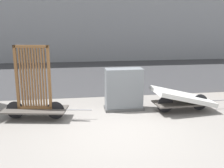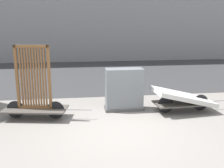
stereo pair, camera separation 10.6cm
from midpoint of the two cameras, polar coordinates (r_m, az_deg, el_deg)
ground_plane at (r=6.36m, az=1.20°, el=-10.51°), size 60.00×60.00×0.00m
road_strip at (r=13.44m, az=-4.09°, el=2.24°), size 56.00×8.61×0.01m
bike_cart_with_bedframe at (r=7.33m, az=-16.93°, el=-2.41°), size 2.43×1.02×2.00m
bike_cart_with_mattress at (r=7.94m, az=14.86°, el=-2.95°), size 2.45×1.01×0.73m
utility_cabinet at (r=7.80m, az=2.20°, el=-1.45°), size 1.15×0.53×1.25m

